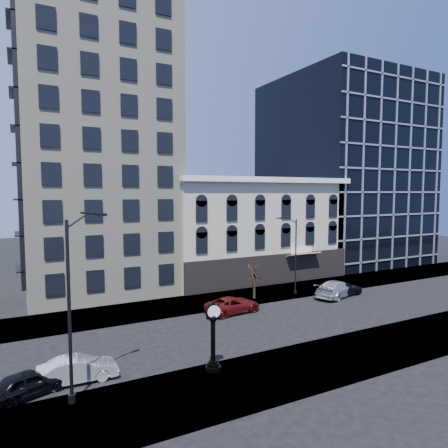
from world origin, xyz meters
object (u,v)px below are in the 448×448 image
street_lamp_near (81,256)px  car_near_b (78,369)px  car_near_a (29,383)px  street_clock (213,339)px

street_lamp_near → car_near_b: (-0.04, 2.25, -6.83)m
street_lamp_near → car_near_a: size_ratio=2.44×
street_lamp_near → car_near_b: bearing=70.1°
street_lamp_near → car_near_b: street_lamp_near is taller
street_clock → car_near_a: bearing=-177.9°
street_clock → car_near_a: (-9.87, 2.03, -1.34)m
street_clock → street_lamp_near: size_ratio=0.43×
car_near_b → street_clock: bearing=-106.9°
car_near_b → car_near_a: bearing=102.5°
street_clock → car_near_b: street_clock is taller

